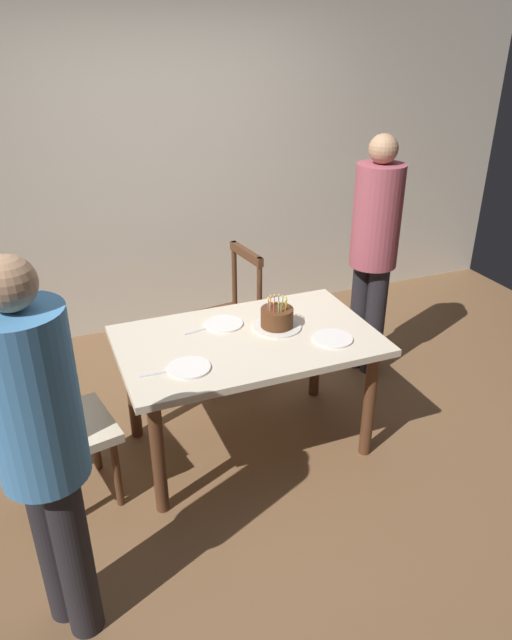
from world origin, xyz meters
TOP-DOWN VIEW (x-y plane):
  - ground at (0.00, 0.00)m, footprint 6.40×6.40m
  - back_wall at (0.00, 1.85)m, footprint 6.40×0.10m
  - dining_table at (0.00, 0.00)m, footprint 1.43×0.87m
  - birthday_cake at (0.20, 0.05)m, footprint 0.28×0.28m
  - plate_near_celebrant at (-0.39, -0.20)m, footprint 0.22×0.22m
  - plate_far_side at (-0.07, 0.20)m, footprint 0.22×0.22m
  - plate_near_guest at (0.43, -0.20)m, footprint 0.22×0.22m
  - fork_near_celebrant at (-0.55, -0.19)m, footprint 0.18×0.03m
  - fork_far_side at (-0.23, 0.18)m, footprint 0.18×0.04m
  - chair_spindle_back at (0.13, 0.76)m, footprint 0.49×0.49m
  - chair_upholstered at (-1.10, -0.10)m, footprint 0.52×0.52m
  - person_celebrant at (-1.11, -0.82)m, footprint 0.32×0.32m
  - person_guest at (1.11, 0.51)m, footprint 0.32×0.32m

SIDE VIEW (x-z plane):
  - ground at x=0.00m, z-range 0.00..0.00m
  - chair_spindle_back at x=0.13m, z-range -0.02..0.93m
  - chair_upholstered at x=-1.10m, z-range 0.06..1.01m
  - dining_table at x=0.00m, z-range 0.27..1.00m
  - fork_near_celebrant at x=-0.55m, z-range 0.74..0.74m
  - fork_far_side at x=-0.23m, z-range 0.74..0.74m
  - plate_near_celebrant at x=-0.39m, z-range 0.74..0.75m
  - plate_far_side at x=-0.07m, z-range 0.74..0.75m
  - plate_near_guest at x=0.43m, z-range 0.74..0.75m
  - birthday_cake at x=0.20m, z-range 0.70..0.88m
  - person_celebrant at x=-1.11m, z-range 0.12..1.77m
  - person_guest at x=1.11m, z-range 0.12..1.81m
  - back_wall at x=0.00m, z-range 0.00..2.60m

